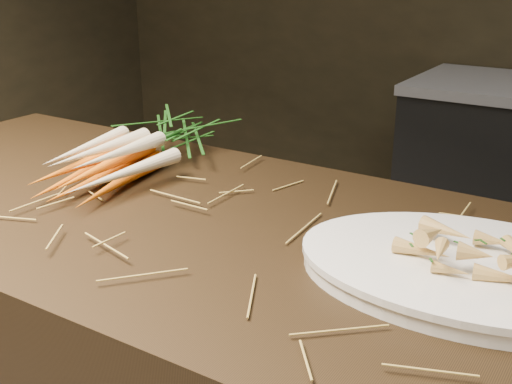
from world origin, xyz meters
TOP-DOWN VIEW (x-y plane):
  - straw_bedding at (0.00, 0.30)m, footprint 1.40×0.60m
  - root_veg_bunch at (-0.62, 0.46)m, footprint 0.23×0.54m
  - serving_platter at (0.09, 0.31)m, footprint 0.52×0.39m
  - roasted_veg_heap at (0.09, 0.31)m, footprint 0.26×0.20m

SIDE VIEW (x-z plane):
  - straw_bedding at x=0.00m, z-range 0.90..0.92m
  - serving_platter at x=0.09m, z-range 0.90..0.93m
  - root_veg_bunch at x=-0.62m, z-range 0.90..1.00m
  - roasted_veg_heap at x=0.09m, z-range 0.93..0.98m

